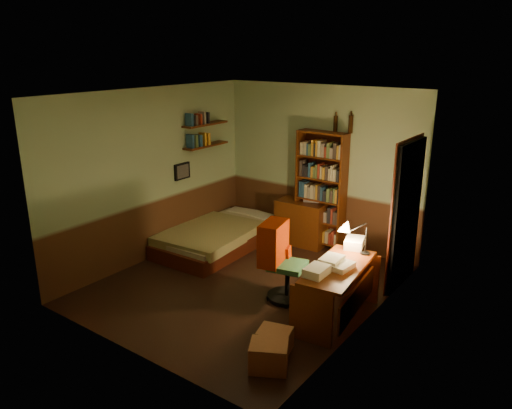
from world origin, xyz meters
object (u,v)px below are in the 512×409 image
Objects in this scene: bed at (218,229)px; desk at (337,293)px; desk_lamp at (366,232)px; cardboard_box_a at (269,356)px; cardboard_box_b at (275,340)px; office_chair at (288,268)px; mini_stereo at (312,197)px; dresser at (301,223)px; bookshelf at (321,191)px.

desk is (2.63, -0.92, 0.03)m from bed.
bed is at bearing 153.78° from desk.
desk_lamp is 2.01m from cardboard_box_a.
bed reaches higher than cardboard_box_b.
office_chair reaches higher than cardboard_box_a.
mini_stereo is 2.07m from office_chair.
office_chair is (0.86, -1.77, 0.07)m from dresser.
bookshelf is 1.47× the size of desk.
cardboard_box_b is at bearing -110.10° from desk.
bookshelf reaches higher than desk_lamp.
bed is 3.36m from cardboard_box_a.
desk_lamp reaches higher than mini_stereo.
mini_stereo is (0.10, 0.12, 0.43)m from dresser.
office_chair is at bearing -66.59° from dresser.
bookshelf reaches higher than cardboard_box_b.
dresser is (1.02, 0.93, 0.05)m from bed.
cardboard_box_b is at bearing -90.29° from mini_stereo.
bed is at bearing -140.67° from bookshelf.
desk_lamp is at bearing -10.02° from bed.
dresser is 1.39× the size of desk_lamp.
mini_stereo is at bearing 113.33° from cardboard_box_b.
mini_stereo is 3.29m from cardboard_box_b.
cardboard_box_b is (1.38, -2.83, -0.24)m from dresser.
mini_stereo is at bearing 47.78° from dresser.
desk_lamp is at bearing 77.95° from cardboard_box_b.
desk is 0.83m from desk_lamp.
cardboard_box_b is at bearing -108.85° from desk_lamp.
bed is 2.79m from desk.
mini_stereo is 2.16m from desk_lamp.
bed is 2.83m from desk_lamp.
cardboard_box_b is at bearing -40.31° from bed.
desk reaches higher than cardboard_box_a.
desk is 3.68× the size of cardboard_box_b.
cardboard_box_a reaches higher than cardboard_box_b.
bed is 1.63× the size of desk.
mini_stereo is 0.72× the size of cardboard_box_b.
desk is at bearing -21.09° from bed.
bed is at bearing 165.04° from desk_lamp.
dresser is 1.97m from office_chair.
cardboard_box_b is (0.52, -1.06, -0.32)m from office_chair.
mini_stereo is 0.20× the size of desk.
cardboard_box_a is at bearing -66.68° from dresser.
office_chair is (0.75, -1.89, -0.36)m from mini_stereo.
cardboard_box_b is (-0.32, -1.51, -0.86)m from desk_lamp.
office_chair is at bearing 167.35° from desk.
mini_stereo reaches higher than desk.
bed is 2.55× the size of dresser.
cardboard_box_a is (0.65, -1.37, -0.30)m from office_chair.
desk_lamp is (2.72, -0.39, 0.67)m from bed.
bookshelf is (0.18, -0.04, 0.15)m from mini_stereo.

